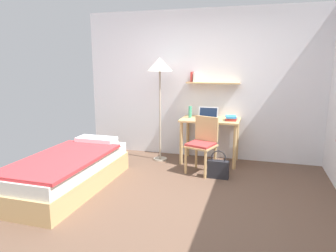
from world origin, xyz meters
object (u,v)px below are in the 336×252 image
(desk_chair, at_px, (203,142))
(handbag, at_px, (218,169))
(bed, at_px, (69,171))
(laptop, at_px, (208,116))
(standing_lamp, at_px, (160,69))
(desk, at_px, (210,127))
(book_stack, at_px, (231,118))
(water_bottle, at_px, (190,112))

(desk_chair, distance_m, handbag, 0.48)
(bed, distance_m, laptop, 2.40)
(desk_chair, height_order, handbag, desk_chair)
(standing_lamp, bearing_deg, desk, 7.67)
(standing_lamp, distance_m, handbag, 1.91)
(standing_lamp, height_order, handbag, standing_lamp)
(desk, xyz_separation_m, book_stack, (0.35, -0.03, 0.19))
(standing_lamp, relative_size, book_stack, 7.37)
(desk, height_order, standing_lamp, standing_lamp)
(standing_lamp, xyz_separation_m, handbag, (1.10, -0.61, -1.43))
(desk, distance_m, standing_lamp, 1.30)
(desk_chair, height_order, standing_lamp, standing_lamp)
(desk_chair, xyz_separation_m, handbag, (0.28, -0.20, -0.34))
(book_stack, bearing_deg, bed, -140.71)
(water_bottle, distance_m, handbag, 1.20)
(water_bottle, height_order, book_stack, water_bottle)
(desk, xyz_separation_m, standing_lamp, (-0.86, -0.12, 0.97))
(bed, xyz_separation_m, handbag, (1.90, 0.95, -0.09))
(bed, distance_m, water_bottle, 2.23)
(bed, bearing_deg, desk_chair, 35.40)
(bed, relative_size, desk_chair, 2.26)
(laptop, bearing_deg, book_stack, -6.41)
(desk, relative_size, water_bottle, 4.88)
(book_stack, bearing_deg, laptop, 173.59)
(desk, height_order, desk_chair, desk_chair)
(laptop, distance_m, handbag, 1.03)
(bed, height_order, book_stack, book_stack)
(desk, xyz_separation_m, laptop, (-0.04, 0.01, 0.20))
(bed, relative_size, standing_lamp, 1.11)
(standing_lamp, distance_m, laptop, 1.13)
(desk, bearing_deg, handbag, -71.15)
(bed, xyz_separation_m, standing_lamp, (0.80, 1.56, 1.34))
(bed, bearing_deg, book_stack, 39.29)
(bed, bearing_deg, water_bottle, 52.69)
(handbag, bearing_deg, laptop, 111.63)
(water_bottle, bearing_deg, book_stack, -5.17)
(bed, relative_size, book_stack, 8.16)
(desk, relative_size, desk_chair, 1.13)
(desk, distance_m, book_stack, 0.40)
(desk, height_order, water_bottle, water_bottle)
(water_bottle, bearing_deg, standing_lamp, -163.90)
(handbag, bearing_deg, bed, -153.37)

